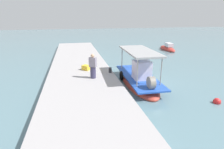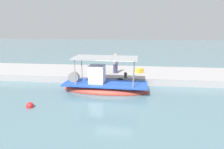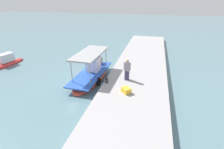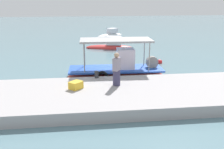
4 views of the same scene
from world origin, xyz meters
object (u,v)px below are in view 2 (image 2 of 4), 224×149
Objects in this scene: fisherman_near_bollard at (115,64)px; cargo_crate at (139,71)px; main_fishing_boat at (104,85)px; marker_buoy at (30,106)px; mooring_bollard at (126,75)px.

fisherman_near_bollard is 2.85× the size of cargo_crate.
fisherman_near_bollard is at bearing 8.38° from cargo_crate.
main_fishing_boat is 10.31× the size of cargo_crate.
marker_buoy is at bearing 40.81° from main_fishing_boat.
marker_buoy is at bearing 44.06° from mooring_bollard.
main_fishing_boat reaches higher than cargo_crate.
main_fishing_boat reaches higher than mooring_bollard.
main_fishing_boat is 3.62× the size of fisherman_near_bollard.
mooring_bollard is at bearing -128.79° from main_fishing_boat.
cargo_crate is 9.80m from marker_buoy.
mooring_bollard is at bearing 56.50° from cargo_crate.
marker_buoy is at bearing 56.50° from fisherman_near_bollard.
mooring_bollard is at bearing 123.57° from fisherman_near_bollard.
mooring_bollard is 2.17m from cargo_crate.
fisherman_near_bollard is 2.30m from cargo_crate.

